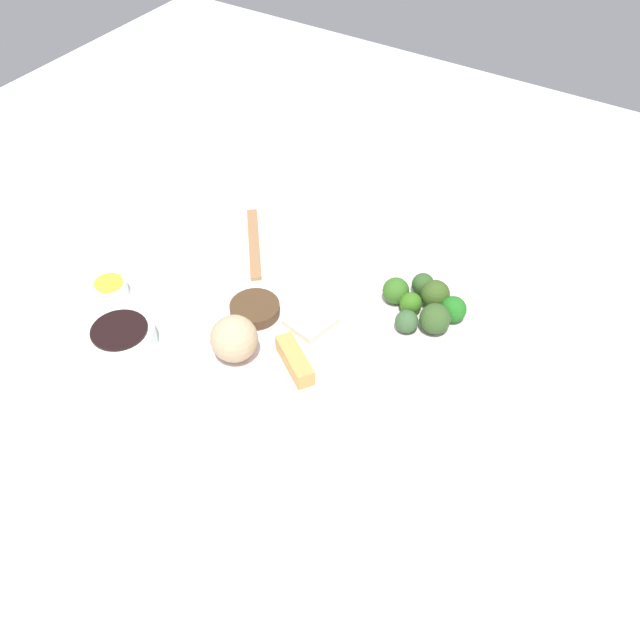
{
  "coord_description": "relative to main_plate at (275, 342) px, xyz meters",
  "views": [
    {
      "loc": [
        0.64,
        0.49,
        0.89
      ],
      "look_at": [
        -0.06,
        0.05,
        0.06
      ],
      "focal_mm": 40.26,
      "sensor_mm": 36.0,
      "label": 1
    }
  ],
  "objects": [
    {
      "name": "broccoli_floret_6",
      "position": [
        -0.23,
        0.15,
        0.03
      ],
      "size": [
        0.04,
        0.04,
        0.04
      ],
      "primitive_type": "sphere",
      "color": "#325825",
      "rests_on": "broccoli_plate"
    },
    {
      "name": "sauce_ramekin_hot_mustard",
      "position": [
        0.05,
        -0.31,
        0.01
      ],
      "size": [
        0.06,
        0.06,
        0.03
      ],
      "primitive_type": "cylinder",
      "color": "white",
      "rests_on": "tabletop"
    },
    {
      "name": "broccoli_plate",
      "position": [
        -0.19,
        0.17,
        -0.0
      ],
      "size": [
        0.22,
        0.22,
        0.01
      ],
      "primitive_type": "cylinder",
      "color": "white",
      "rests_on": "tabletop"
    },
    {
      "name": "soy_sauce_bowl_liquid",
      "position": [
        0.13,
        -0.21,
        0.03
      ],
      "size": [
        0.09,
        0.09,
        0.0
      ],
      "primitive_type": "cylinder",
      "color": "black",
      "rests_on": "soy_sauce_bowl"
    },
    {
      "name": "tabletop",
      "position": [
        0.0,
        0.0,
        -0.02
      ],
      "size": [
        2.2,
        2.2,
        0.02
      ],
      "primitive_type": "cube",
      "color": "white",
      "rests_on": "ground"
    },
    {
      "name": "stir_fry_heap",
      "position": [
        -0.03,
        -0.06,
        0.02
      ],
      "size": [
        0.08,
        0.08,
        0.02
      ],
      "primitive_type": "cylinder",
      "color": "#4D351F",
      "rests_on": "main_plate"
    },
    {
      "name": "crab_rangoon_wonton",
      "position": [
        -0.06,
        0.03,
        0.01
      ],
      "size": [
        0.08,
        0.08,
        0.01
      ],
      "primitive_type": "cube",
      "rotation": [
        0.0,
        0.0,
        -0.21
      ],
      "color": "beige",
      "rests_on": "main_plate"
    },
    {
      "name": "broccoli_floret_2",
      "position": [
        -0.21,
        0.18,
        0.03
      ],
      "size": [
        0.05,
        0.05,
        0.05
      ],
      "primitive_type": "sphere",
      "color": "#3A571F",
      "rests_on": "broccoli_plate"
    },
    {
      "name": "chopsticks_pair",
      "position": [
        -0.19,
        -0.18,
        -0.0
      ],
      "size": [
        0.18,
        0.14,
        0.01
      ],
      "primitive_type": "cube",
      "rotation": [
        0.0,
        0.0,
        0.66
      ],
      "color": "#A27248",
      "rests_on": "tabletop"
    },
    {
      "name": "broccoli_floret_1",
      "position": [
        -0.19,
        0.12,
        0.03
      ],
      "size": [
        0.05,
        0.05,
        0.05
      ],
      "primitive_type": "sphere",
      "color": "#376D21",
      "rests_on": "broccoli_plate"
    },
    {
      "name": "broccoli_floret_4",
      "position": [
        -0.2,
        0.23,
        0.03
      ],
      "size": [
        0.04,
        0.04,
        0.04
      ],
      "primitive_type": "sphere",
      "color": "#23731F",
      "rests_on": "broccoli_plate"
    },
    {
      "name": "broccoli_floret_5",
      "position": [
        -0.18,
        0.16,
        0.03
      ],
      "size": [
        0.04,
        0.04,
        0.04
      ],
      "primitive_type": "sphere",
      "color": "#39711C",
      "rests_on": "broccoli_plate"
    },
    {
      "name": "rice_scoop",
      "position": [
        0.06,
        -0.03,
        0.05
      ],
      "size": [
        0.08,
        0.08,
        0.08
      ],
      "primitive_type": "sphere",
      "color": "tan",
      "rests_on": "main_plate"
    },
    {
      "name": "main_plate",
      "position": [
        0.0,
        0.0,
        0.0
      ],
      "size": [
        0.27,
        0.27,
        0.02
      ],
      "primitive_type": "cylinder",
      "color": "white",
      "rests_on": "tabletop"
    },
    {
      "name": "soy_sauce_bowl",
      "position": [
        0.13,
        -0.21,
        0.01
      ],
      "size": [
        0.11,
        0.11,
        0.04
      ],
      "primitive_type": "cylinder",
      "color": "white",
      "rests_on": "tabletop"
    },
    {
      "name": "broccoli_floret_3",
      "position": [
        -0.16,
        0.21,
        0.03
      ],
      "size": [
        0.05,
        0.05,
        0.05
      ],
      "primitive_type": "sphere",
      "color": "#375726",
      "rests_on": "broccoli_plate"
    },
    {
      "name": "broccoli_floret_0",
      "position": [
        -0.13,
        0.17,
        0.03
      ],
      "size": [
        0.04,
        0.04,
        0.04
      ],
      "primitive_type": "sphere",
      "color": "#3B5F34",
      "rests_on": "broccoli_plate"
    },
    {
      "name": "spring_roll",
      "position": [
        0.03,
        0.06,
        0.02
      ],
      "size": [
        0.08,
        0.09,
        0.03
      ],
      "primitive_type": "cube",
      "rotation": [
        0.0,
        0.0,
        0.98
      ],
      "color": "tan",
      "rests_on": "main_plate"
    },
    {
      "name": "sauce_ramekin_hot_mustard_liquid",
      "position": [
        0.05,
        -0.31,
        0.02
      ],
      "size": [
        0.05,
        0.05,
        0.0
      ],
      "primitive_type": "cylinder",
      "color": "yellow",
      "rests_on": "sauce_ramekin_hot_mustard"
    }
  ]
}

